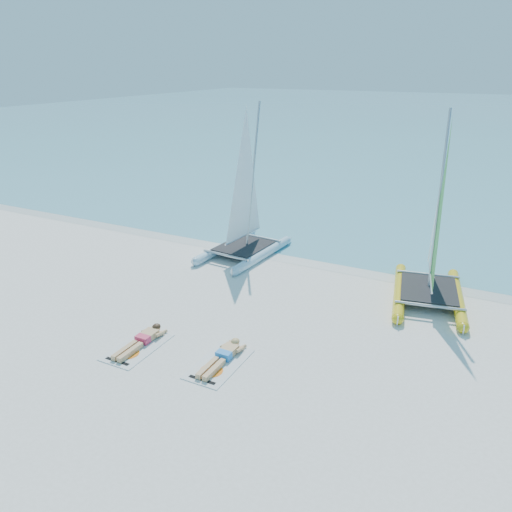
{
  "coord_description": "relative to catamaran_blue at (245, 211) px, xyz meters",
  "views": [
    {
      "loc": [
        5.25,
        -10.67,
        6.81
      ],
      "look_at": [
        -0.81,
        1.2,
        1.63
      ],
      "focal_mm": 35.0,
      "sensor_mm": 36.0,
      "label": 1
    }
  ],
  "objects": [
    {
      "name": "ground",
      "position": [
        3.2,
        -4.96,
        -1.71
      ],
      "size": [
        140.0,
        140.0,
        0.0
      ],
      "primitive_type": "plane",
      "color": "white",
      "rests_on": "ground"
    },
    {
      "name": "sea",
      "position": [
        3.2,
        58.04,
        -1.7
      ],
      "size": [
        140.0,
        115.0,
        0.01
      ],
      "primitive_type": "cube",
      "color": "#7AB7CB",
      "rests_on": "ground"
    },
    {
      "name": "wet_sand_strip",
      "position": [
        3.2,
        0.54,
        -1.7
      ],
      "size": [
        140.0,
        1.4,
        0.01
      ],
      "primitive_type": "cube",
      "color": "beige",
      "rests_on": "ground"
    },
    {
      "name": "catamaran_blue",
      "position": [
        0.0,
        0.0,
        0.0
      ],
      "size": [
        2.34,
        4.34,
        5.72
      ],
      "rotation": [
        0.0,
        0.0,
        -0.08
      ],
      "color": "#A3C6D7",
      "rests_on": "ground"
    },
    {
      "name": "catamaran_yellow",
      "position": [
        6.79,
        -0.48,
        0.12
      ],
      "size": [
        2.77,
        4.67,
        5.79
      ],
      "rotation": [
        0.0,
        0.0,
        0.19
      ],
      "color": "yellow",
      "rests_on": "ground"
    },
    {
      "name": "towel_a",
      "position": [
        0.71,
        -7.17,
        -1.7
      ],
      "size": [
        1.0,
        1.85,
        0.02
      ],
      "primitive_type": "cube",
      "color": "silver",
      "rests_on": "ground"
    },
    {
      "name": "sunbather_a",
      "position": [
        0.71,
        -6.98,
        -1.59
      ],
      "size": [
        0.37,
        1.73,
        0.26
      ],
      "color": "#DFB375",
      "rests_on": "towel_a"
    },
    {
      "name": "towel_b",
      "position": [
        2.97,
        -6.87,
        -1.7
      ],
      "size": [
        1.0,
        1.85,
        0.02
      ],
      "primitive_type": "cube",
      "color": "silver",
      "rests_on": "ground"
    },
    {
      "name": "sunbather_b",
      "position": [
        2.97,
        -6.68,
        -1.59
      ],
      "size": [
        0.37,
        1.73,
        0.26
      ],
      "color": "#DFB375",
      "rests_on": "towel_b"
    }
  ]
}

